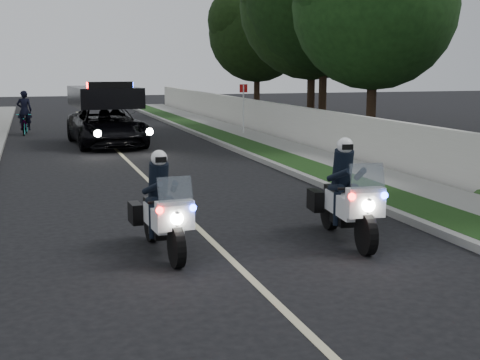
% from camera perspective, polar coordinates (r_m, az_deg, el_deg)
% --- Properties ---
extents(ground, '(120.00, 120.00, 0.00)m').
position_cam_1_polar(ground, '(11.73, -2.38, -5.37)').
color(ground, black).
rests_on(ground, ground).
extents(curb_right, '(0.20, 60.00, 0.15)m').
position_cam_1_polar(curb_right, '(22.29, 1.08, 2.08)').
color(curb_right, gray).
rests_on(curb_right, ground).
extents(grass_verge, '(1.20, 60.00, 0.16)m').
position_cam_1_polar(grass_verge, '(22.52, 2.77, 2.16)').
color(grass_verge, '#193814').
rests_on(grass_verge, ground).
extents(sidewalk_right, '(1.40, 60.00, 0.16)m').
position_cam_1_polar(sidewalk_right, '(23.00, 5.81, 2.28)').
color(sidewalk_right, gray).
rests_on(sidewalk_right, ground).
extents(property_wall, '(0.22, 60.00, 1.50)m').
position_cam_1_polar(property_wall, '(23.33, 8.10, 4.00)').
color(property_wall, beige).
rests_on(property_wall, ground).
extents(lane_marking, '(0.12, 50.00, 0.01)m').
position_cam_1_polar(lane_marking, '(21.36, -9.41, 1.42)').
color(lane_marking, '#BFB78C').
rests_on(lane_marking, ground).
extents(police_moto_left, '(0.82, 2.06, 1.72)m').
position_cam_1_polar(police_moto_left, '(11.14, -6.64, -6.26)').
color(police_moto_left, silver).
rests_on(police_moto_left, ground).
extents(police_moto_right, '(0.97, 2.23, 1.84)m').
position_cam_1_polar(police_moto_right, '(11.97, 9.08, -5.18)').
color(police_moto_right, silver).
rests_on(police_moto_right, ground).
extents(police_suv, '(2.87, 5.64, 2.67)m').
position_cam_1_polar(police_suv, '(26.40, -11.35, 2.94)').
color(police_suv, black).
rests_on(police_suv, ground).
extents(bicycle, '(0.78, 1.88, 0.96)m').
position_cam_1_polar(bicycle, '(31.54, -17.99, 3.74)').
color(bicycle, black).
rests_on(bicycle, ground).
extents(cyclist, '(0.66, 0.45, 1.79)m').
position_cam_1_polar(cyclist, '(31.54, -17.99, 3.74)').
color(cyclist, black).
rests_on(cyclist, ground).
extents(sign_post, '(0.37, 0.37, 2.36)m').
position_cam_1_polar(sign_post, '(29.40, 0.30, 3.82)').
color(sign_post, '#A90C12').
rests_on(sign_post, ground).
extents(tree_right_b, '(8.02, 8.02, 10.10)m').
position_cam_1_polar(tree_right_b, '(25.54, 11.13, 2.72)').
color(tree_right_b, '#1A3E14').
rests_on(tree_right_b, ground).
extents(tree_right_c, '(8.21, 8.21, 12.21)m').
position_cam_1_polar(tree_right_c, '(30.80, 7.06, 4.02)').
color(tree_right_c, black).
rests_on(tree_right_c, ground).
extents(tree_right_d, '(7.92, 7.92, 11.19)m').
position_cam_1_polar(tree_right_d, '(31.54, 6.07, 4.17)').
color(tree_right_d, '#1A3812').
rests_on(tree_right_d, ground).
extents(tree_right_e, '(5.92, 5.92, 9.71)m').
position_cam_1_polar(tree_right_e, '(40.74, 1.45, 5.48)').
color(tree_right_e, black).
rests_on(tree_right_e, ground).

